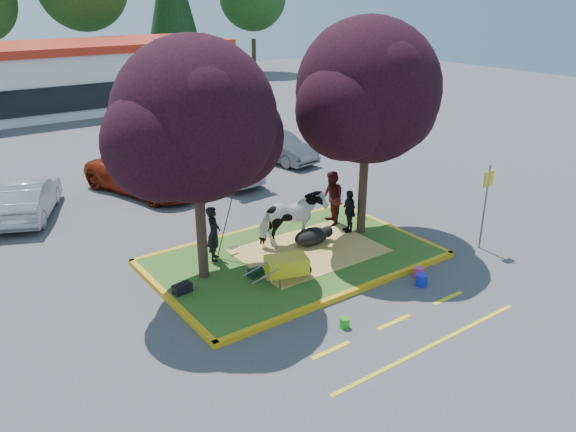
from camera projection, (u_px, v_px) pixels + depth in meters
ground at (293, 260)px, 16.94m from camera, size 90.00×90.00×0.00m
median_island at (293, 258)px, 16.91m from camera, size 8.00×5.00×0.15m
curb_near at (350, 293)px, 14.96m from camera, size 8.30×0.16×0.15m
curb_far at (248, 231)px, 18.86m from camera, size 8.30×0.16×0.15m
curb_left at (168, 298)px, 14.71m from camera, size 0.16×5.30×0.15m
curb_right at (390, 227)px, 19.11m from camera, size 0.16×5.30×0.15m
straw_bedding at (309, 251)px, 17.21m from camera, size 4.20×3.00×0.01m
tree_purple_left at (196, 128)px, 14.11m from camera, size 5.06×4.20×6.51m
tree_purple_right at (369, 98)px, 16.96m from camera, size 5.30×4.40×6.82m
fire_lane_stripe_a at (331, 350)px, 12.69m from camera, size 1.10×0.12×0.01m
fire_lane_stripe_b at (394, 322)px, 13.77m from camera, size 1.10×0.12×0.01m
fire_lane_stripe_c at (448, 298)px, 14.84m from camera, size 1.10×0.12×0.01m
fire_lane_long at (432, 345)px, 12.86m from camera, size 6.00×0.10×0.01m
retail_building at (77, 75)px, 38.33m from camera, size 20.40×8.40×4.40m
cow at (292, 219)px, 17.31m from camera, size 2.19×1.27×1.74m
calf at (312, 236)px, 17.56m from camera, size 1.24×0.72×0.53m
handler at (214, 234)px, 16.36m from camera, size 0.67×0.73×1.66m
visitor_a at (332, 198)px, 18.86m from camera, size 0.99×1.10×1.86m
visitor_b at (349, 211)px, 18.34m from camera, size 0.60×0.91×1.44m
wheelbarrow at (287, 265)px, 15.15m from camera, size 2.00×1.00×0.76m
gear_bag_dark at (182, 288)px, 14.77m from camera, size 0.52×0.33×0.25m
gear_bag_green at (256, 273)px, 15.63m from camera, size 0.42×0.27×0.22m
sign_post at (486, 197)px, 17.14m from camera, size 0.38×0.07×2.72m
bucket_green at (345, 323)px, 13.51m from camera, size 0.27×0.27×0.26m
bucket_pink at (419, 272)px, 15.91m from camera, size 0.34×0.34×0.28m
bucket_blue at (422, 280)px, 15.42m from camera, size 0.35×0.35×0.33m
car_silver at (29, 198)px, 20.01m from camera, size 3.08×4.45×1.39m
car_red at (147, 173)px, 22.55m from camera, size 4.10×5.93×1.50m
car_white at (217, 163)px, 23.95m from camera, size 2.46×5.19×1.46m
car_grey at (279, 147)px, 26.64m from camera, size 2.07×4.31×1.36m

